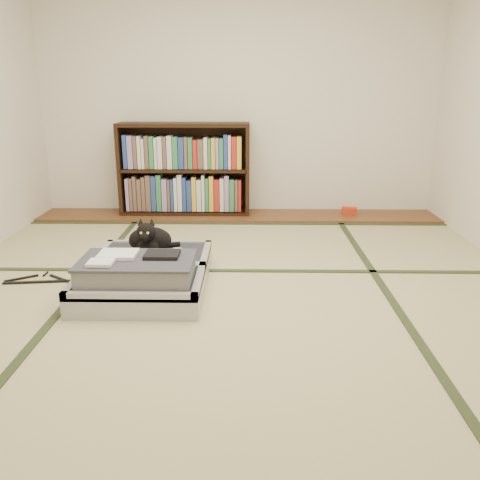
{
  "coord_description": "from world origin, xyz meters",
  "views": [
    {
      "loc": [
        0.11,
        -3.02,
        1.28
      ],
      "look_at": [
        0.05,
        0.35,
        0.25
      ],
      "focal_mm": 38.0,
      "sensor_mm": 36.0,
      "label": 1
    }
  ],
  "objects": [
    {
      "name": "cable_coil",
      "position": [
        -0.4,
        0.37,
        0.16
      ],
      "size": [
        0.11,
        0.11,
        0.03
      ],
      "color": "white",
      "rests_on": "suitcase"
    },
    {
      "name": "suitcase",
      "position": [
        -0.56,
        0.05,
        0.11
      ],
      "size": [
        0.78,
        1.04,
        0.31
      ],
      "color": "#B3B3B8",
      "rests_on": "floor"
    },
    {
      "name": "tatami_borders",
      "position": [
        0.0,
        0.49,
        0.0
      ],
      "size": [
        4.0,
        4.5,
        0.01
      ],
      "color": "#2D381E",
      "rests_on": "ground"
    },
    {
      "name": "hanger",
      "position": [
        -1.32,
        0.18,
        0.01
      ],
      "size": [
        0.46,
        0.23,
        0.01
      ],
      "color": "black",
      "rests_on": "floor"
    },
    {
      "name": "wood_strip",
      "position": [
        0.0,
        2.0,
        0.01
      ],
      "size": [
        4.0,
        0.5,
        0.02
      ],
      "primitive_type": "cube",
      "color": "brown",
      "rests_on": "ground"
    },
    {
      "name": "bookcase",
      "position": [
        -0.54,
        2.07,
        0.45
      ],
      "size": [
        1.31,
        0.3,
        0.92
      ],
      "color": "black",
      "rests_on": "wood_strip"
    },
    {
      "name": "room_shell",
      "position": [
        0.0,
        0.0,
        1.46
      ],
      "size": [
        4.5,
        4.5,
        4.5
      ],
      "color": "white",
      "rests_on": "ground"
    },
    {
      "name": "cat",
      "position": [
        -0.58,
        0.34,
        0.25
      ],
      "size": [
        0.35,
        0.35,
        0.28
      ],
      "color": "black",
      "rests_on": "suitcase"
    },
    {
      "name": "red_item",
      "position": [
        1.13,
        2.03,
        0.06
      ],
      "size": [
        0.16,
        0.11,
        0.07
      ],
      "primitive_type": "cube",
      "rotation": [
        0.0,
        0.0,
        -0.17
      ],
      "color": "#BA2D0E",
      "rests_on": "wood_strip"
    },
    {
      "name": "floor",
      "position": [
        0.0,
        0.0,
        0.0
      ],
      "size": [
        4.5,
        4.5,
        0.0
      ],
      "primitive_type": "plane",
      "color": "#C4B583",
      "rests_on": "ground"
    }
  ]
}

